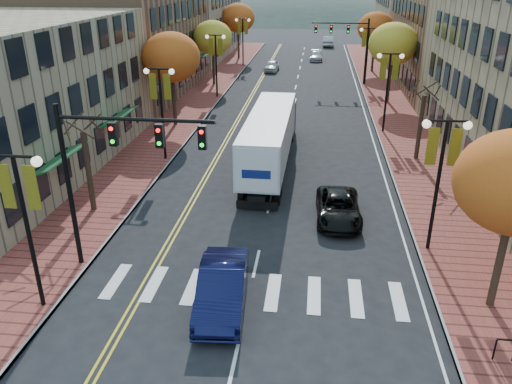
% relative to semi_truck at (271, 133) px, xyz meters
% --- Properties ---
extents(ground, '(200.00, 200.00, 0.00)m').
position_rel_semi_truck_xyz_m(ground, '(0.48, -15.97, -2.14)').
color(ground, black).
rests_on(ground, ground).
extents(sidewalk_left, '(4.00, 85.00, 0.15)m').
position_rel_semi_truck_xyz_m(sidewalk_left, '(-8.52, 16.53, -2.07)').
color(sidewalk_left, brown).
rests_on(sidewalk_left, ground).
extents(sidewalk_right, '(4.00, 85.00, 0.15)m').
position_rel_semi_truck_xyz_m(sidewalk_right, '(9.48, 16.53, -2.07)').
color(sidewalk_right, brown).
rests_on(sidewalk_right, ground).
extents(building_left_mid, '(12.00, 24.00, 11.00)m').
position_rel_semi_truck_xyz_m(building_left_mid, '(-16.52, 20.03, 3.36)').
color(building_left_mid, brown).
rests_on(building_left_mid, ground).
extents(building_left_far, '(12.00, 26.00, 9.50)m').
position_rel_semi_truck_xyz_m(building_left_far, '(-16.52, 45.03, 2.61)').
color(building_left_far, '#9E8966').
rests_on(building_left_far, ground).
extents(building_right_mid, '(15.00, 24.00, 10.00)m').
position_rel_semi_truck_xyz_m(building_right_mid, '(18.98, 26.03, 2.86)').
color(building_right_mid, brown).
rests_on(building_right_mid, ground).
extents(building_right_far, '(15.00, 20.00, 11.00)m').
position_rel_semi_truck_xyz_m(building_right_far, '(18.98, 48.03, 3.36)').
color(building_right_far, '#9E8966').
rests_on(building_right_far, ground).
extents(tree_left_a, '(0.28, 0.28, 4.20)m').
position_rel_semi_truck_xyz_m(tree_left_a, '(-8.52, -7.97, 0.11)').
color(tree_left_a, '#382619').
rests_on(tree_left_a, sidewalk_left).
extents(tree_left_b, '(4.48, 4.48, 7.21)m').
position_rel_semi_truck_xyz_m(tree_left_b, '(-8.52, 8.03, 3.30)').
color(tree_left_b, '#382619').
rests_on(tree_left_b, sidewalk_left).
extents(tree_left_c, '(4.16, 4.16, 6.69)m').
position_rel_semi_truck_xyz_m(tree_left_c, '(-8.52, 24.03, 2.91)').
color(tree_left_c, '#382619').
rests_on(tree_left_c, sidewalk_left).
extents(tree_left_d, '(4.61, 4.61, 7.42)m').
position_rel_semi_truck_xyz_m(tree_left_d, '(-8.52, 42.03, 3.46)').
color(tree_left_d, '#382619').
rests_on(tree_left_d, sidewalk_left).
extents(tree_right_b, '(0.28, 0.28, 4.20)m').
position_rel_semi_truck_xyz_m(tree_right_b, '(9.48, 2.03, 0.11)').
color(tree_right_b, '#382619').
rests_on(tree_right_b, sidewalk_right).
extents(tree_right_c, '(4.48, 4.48, 7.21)m').
position_rel_semi_truck_xyz_m(tree_right_c, '(9.48, 18.03, 3.30)').
color(tree_right_c, '#382619').
rests_on(tree_right_c, sidewalk_right).
extents(tree_right_d, '(4.35, 4.35, 7.00)m').
position_rel_semi_truck_xyz_m(tree_right_d, '(9.48, 34.03, 3.14)').
color(tree_right_d, '#382619').
rests_on(tree_right_d, sidewalk_right).
extents(lamp_left_a, '(1.96, 0.36, 6.05)m').
position_rel_semi_truck_xyz_m(lamp_left_a, '(-7.02, -15.97, 2.15)').
color(lamp_left_a, black).
rests_on(lamp_left_a, ground).
extents(lamp_left_b, '(1.96, 0.36, 6.05)m').
position_rel_semi_truck_xyz_m(lamp_left_b, '(-7.02, 0.03, 2.15)').
color(lamp_left_b, black).
rests_on(lamp_left_b, ground).
extents(lamp_left_c, '(1.96, 0.36, 6.05)m').
position_rel_semi_truck_xyz_m(lamp_left_c, '(-7.02, 18.03, 2.15)').
color(lamp_left_c, black).
rests_on(lamp_left_c, ground).
extents(lamp_left_d, '(1.96, 0.36, 6.05)m').
position_rel_semi_truck_xyz_m(lamp_left_d, '(-7.02, 36.03, 2.15)').
color(lamp_left_d, black).
rests_on(lamp_left_d, ground).
extents(lamp_right_a, '(1.96, 0.36, 6.05)m').
position_rel_semi_truck_xyz_m(lamp_right_a, '(7.98, -9.97, 2.15)').
color(lamp_right_a, black).
rests_on(lamp_right_a, ground).
extents(lamp_right_b, '(1.96, 0.36, 6.05)m').
position_rel_semi_truck_xyz_m(lamp_right_b, '(7.98, 8.03, 2.15)').
color(lamp_right_b, black).
rests_on(lamp_right_b, ground).
extents(lamp_right_c, '(1.96, 0.36, 6.05)m').
position_rel_semi_truck_xyz_m(lamp_right_c, '(7.98, 26.03, 2.15)').
color(lamp_right_c, black).
rests_on(lamp_right_c, ground).
extents(traffic_mast_near, '(6.10, 0.35, 7.00)m').
position_rel_semi_truck_xyz_m(traffic_mast_near, '(-4.99, -12.97, 2.78)').
color(traffic_mast_near, black).
rests_on(traffic_mast_near, ground).
extents(traffic_mast_far, '(6.10, 0.34, 7.00)m').
position_rel_semi_truck_xyz_m(traffic_mast_far, '(5.96, 26.03, 2.78)').
color(traffic_mast_far, black).
rests_on(traffic_mast_far, ground).
extents(semi_truck, '(2.54, 14.70, 3.67)m').
position_rel_semi_truck_xyz_m(semi_truck, '(0.00, 0.00, 0.00)').
color(semi_truck, black).
rests_on(semi_truck, ground).
extents(navy_sedan, '(2.08, 4.98, 1.60)m').
position_rel_semi_truck_xyz_m(navy_sedan, '(-0.42, -15.02, -1.34)').
color(navy_sedan, black).
rests_on(navy_sedan, ground).
extents(black_suv, '(2.25, 4.71, 1.29)m').
position_rel_semi_truck_xyz_m(black_suv, '(4.08, -7.30, -1.50)').
color(black_suv, black).
rests_on(black_suv, ground).
extents(car_far_white, '(1.84, 4.11, 1.37)m').
position_rel_semi_truck_xyz_m(car_far_white, '(-2.96, 33.08, -1.46)').
color(car_far_white, beige).
rests_on(car_far_white, ground).
extents(car_far_silver, '(1.78, 4.35, 1.26)m').
position_rel_semi_truck_xyz_m(car_far_silver, '(2.48, 42.28, -1.51)').
color(car_far_silver, '#A7A6AE').
rests_on(car_far_silver, ground).
extents(car_far_oncoming, '(1.83, 4.88, 1.59)m').
position_rel_semi_truck_xyz_m(car_far_oncoming, '(4.33, 57.00, -1.35)').
color(car_far_oncoming, '#A8A8AF').
rests_on(car_far_oncoming, ground).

